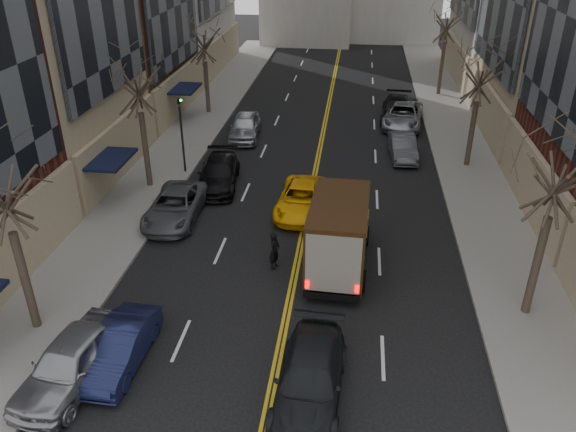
# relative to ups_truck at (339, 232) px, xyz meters

# --- Properties ---
(sidewalk_left) EXTENTS (4.00, 66.00, 0.15)m
(sidewalk_left) POSITION_rel_ups_truck_xyz_m (-10.72, 13.58, -1.57)
(sidewalk_left) COLOR slate
(sidewalk_left) RESTS_ON ground
(sidewalk_right) EXTENTS (4.00, 66.00, 0.15)m
(sidewalk_right) POSITION_rel_ups_truck_xyz_m (7.28, 13.58, -1.57)
(sidewalk_right) COLOR slate
(sidewalk_right) RESTS_ON ground
(tree_lf_mid) EXTENTS (3.20, 3.20, 8.91)m
(tree_lf_mid) POSITION_rel_ups_truck_xyz_m (-10.52, 6.58, 4.96)
(tree_lf_mid) COLOR #382D23
(tree_lf_mid) RESTS_ON sidewalk_left
(tree_lf_far) EXTENTS (3.20, 3.20, 8.12)m
(tree_lf_far) POSITION_rel_ups_truck_xyz_m (-10.52, 19.58, 4.38)
(tree_lf_far) COLOR #382D23
(tree_lf_far) RESTS_ON sidewalk_left
(tree_rt_near) EXTENTS (3.20, 3.20, 8.71)m
(tree_rt_near) POSITION_rel_ups_truck_xyz_m (7.08, -2.42, 4.81)
(tree_rt_near) COLOR #382D23
(tree_rt_near) RESTS_ON sidewalk_right
(tree_rt_mid) EXTENTS (3.20, 3.20, 8.32)m
(tree_rt_mid) POSITION_rel_ups_truck_xyz_m (7.08, 11.58, 4.53)
(tree_rt_mid) COLOR #382D23
(tree_rt_mid) RESTS_ON sidewalk_right
(tree_rt_far) EXTENTS (3.20, 3.20, 9.11)m
(tree_rt_far) POSITION_rel_ups_truck_xyz_m (7.08, 26.58, 5.10)
(tree_rt_far) COLOR #382D23
(tree_rt_far) RESTS_ON sidewalk_right
(traffic_signal) EXTENTS (0.29, 0.26, 4.70)m
(traffic_signal) POSITION_rel_ups_truck_xyz_m (-9.12, 8.58, 1.18)
(traffic_signal) COLOR black
(traffic_signal) RESTS_ON sidewalk_left
(ups_truck) EXTENTS (2.63, 6.04, 3.26)m
(ups_truck) POSITION_rel_ups_truck_xyz_m (0.00, 0.00, 0.00)
(ups_truck) COLOR black
(ups_truck) RESTS_ON ground
(observer_sedan) EXTENTS (2.24, 5.05, 1.44)m
(observer_sedan) POSITION_rel_ups_truck_xyz_m (-0.52, -7.44, -0.92)
(observer_sedan) COLOR black
(observer_sedan) RESTS_ON ground
(taxi) EXTENTS (2.52, 5.01, 1.36)m
(taxi) POSITION_rel_ups_truck_xyz_m (-2.02, 4.79, -0.96)
(taxi) COLOR #FDB80A
(taxi) RESTS_ON ground
(pedestrian) EXTENTS (0.57, 0.70, 1.67)m
(pedestrian) POSITION_rel_ups_truck_xyz_m (-2.63, -0.44, -0.80)
(pedestrian) COLOR black
(pedestrian) RESTS_ON ground
(parked_lf_a) EXTENTS (2.50, 4.91, 1.60)m
(parked_lf_a) POSITION_rel_ups_truck_xyz_m (-8.02, -7.71, -0.84)
(parked_lf_a) COLOR #9B9CA2
(parked_lf_a) RESTS_ON ground
(parked_lf_b) EXTENTS (1.55, 4.12, 1.34)m
(parked_lf_b) POSITION_rel_ups_truck_xyz_m (-6.82, -6.74, -0.97)
(parked_lf_b) COLOR #13183C
(parked_lf_b) RESTS_ON ground
(parked_lf_c) EXTENTS (2.45, 5.11, 1.40)m
(parked_lf_c) POSITION_rel_ups_truck_xyz_m (-8.02, 3.22, -0.94)
(parked_lf_c) COLOR #515459
(parked_lf_c) RESTS_ON ground
(parked_lf_d) EXTENTS (2.59, 5.23, 1.46)m
(parked_lf_d) POSITION_rel_ups_truck_xyz_m (-6.82, 7.18, -0.91)
(parked_lf_d) COLOR black
(parked_lf_d) RESTS_ON ground
(parked_lf_e) EXTENTS (2.18, 4.76, 1.58)m
(parked_lf_e) POSITION_rel_ups_truck_xyz_m (-6.82, 14.80, -0.85)
(parked_lf_e) COLOR #AEB1B6
(parked_lf_e) RESTS_ON ground
(parked_rt_a) EXTENTS (1.69, 4.23, 1.37)m
(parked_rt_a) POSITION_rel_ups_truck_xyz_m (3.38, 12.56, -0.96)
(parked_rt_a) COLOR #45484C
(parked_rt_a) RESTS_ON ground
(parked_rt_b) EXTENTS (3.29, 5.86, 1.55)m
(parked_rt_b) POSITION_rel_ups_truck_xyz_m (3.71, 18.52, -0.87)
(parked_rt_b) COLOR #9C9EA3
(parked_rt_b) RESTS_ON ground
(parked_rt_c) EXTENTS (2.60, 5.57, 1.57)m
(parked_rt_c) POSITION_rel_ups_truck_xyz_m (3.38, 19.72, -0.86)
(parked_rt_c) COLOR black
(parked_rt_c) RESTS_ON ground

